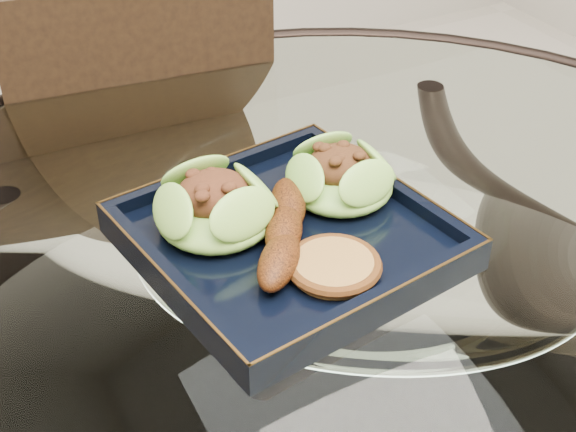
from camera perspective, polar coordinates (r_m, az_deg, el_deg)
name	(u,v)px	position (r m, az deg, el deg)	size (l,w,h in m)	color
dining_table	(356,379)	(0.88, 4.84, -11.51)	(1.13, 1.13, 0.77)	white
dining_chair	(180,273)	(1.17, -7.72, -4.04)	(0.43, 0.43, 0.89)	black
navy_plate	(288,241)	(0.77, 0.00, -1.80)	(0.27, 0.27, 0.02)	black
lettuce_wrap_left	(216,210)	(0.77, -5.16, 0.46)	(0.11, 0.11, 0.04)	#6FAA31
lettuce_wrap_right	(340,179)	(0.81, 3.75, 2.63)	(0.11, 0.11, 0.04)	#5AA32F
roasted_plantain	(284,231)	(0.75, -0.30, -1.06)	(0.16, 0.03, 0.03)	#5D2709
crumb_patty	(334,267)	(0.72, 3.28, -3.62)	(0.08, 0.08, 0.01)	#A17135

